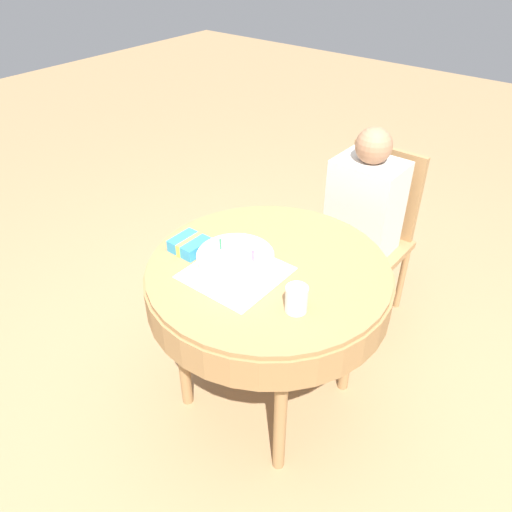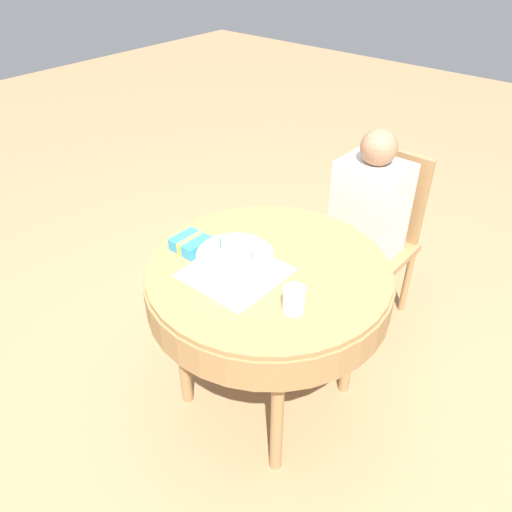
# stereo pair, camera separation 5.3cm
# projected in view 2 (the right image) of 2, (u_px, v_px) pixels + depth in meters

# --- Properties ---
(ground_plane) EXTENTS (12.00, 12.00, 0.00)m
(ground_plane) POSITION_uv_depth(u_px,v_px,m) (266.00, 393.00, 2.39)
(ground_plane) COLOR #A37F56
(dining_table) EXTENTS (0.98, 0.98, 0.76)m
(dining_table) POSITION_uv_depth(u_px,v_px,m) (268.00, 285.00, 2.01)
(dining_table) COLOR #9E7547
(dining_table) RESTS_ON ground_plane
(chair) EXTENTS (0.44, 0.44, 0.93)m
(chair) POSITION_uv_depth(u_px,v_px,m) (373.00, 233.00, 2.64)
(chair) COLOR #A37A4C
(chair) RESTS_ON ground_plane
(person) EXTENTS (0.33, 0.35, 1.09)m
(person) POSITION_uv_depth(u_px,v_px,m) (367.00, 215.00, 2.49)
(person) COLOR #9E7051
(person) RESTS_ON ground_plane
(napkin) EXTENTS (0.34, 0.34, 0.00)m
(napkin) POSITION_uv_depth(u_px,v_px,m) (235.00, 272.00, 1.92)
(napkin) COLOR white
(napkin) RESTS_ON dining_table
(birthday_cake) EXTENTS (0.29, 0.29, 0.13)m
(birthday_cake) POSITION_uv_depth(u_px,v_px,m) (235.00, 263.00, 1.90)
(birthday_cake) COLOR white
(birthday_cake) RESTS_ON dining_table
(drinking_glass) EXTENTS (0.08, 0.08, 0.10)m
(drinking_glass) POSITION_uv_depth(u_px,v_px,m) (294.00, 300.00, 1.71)
(drinking_glass) COLOR silver
(drinking_glass) RESTS_ON dining_table
(gift_box) EXTENTS (0.13, 0.14, 0.06)m
(gift_box) POSITION_uv_depth(u_px,v_px,m) (191.00, 243.00, 2.04)
(gift_box) COLOR teal
(gift_box) RESTS_ON dining_table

